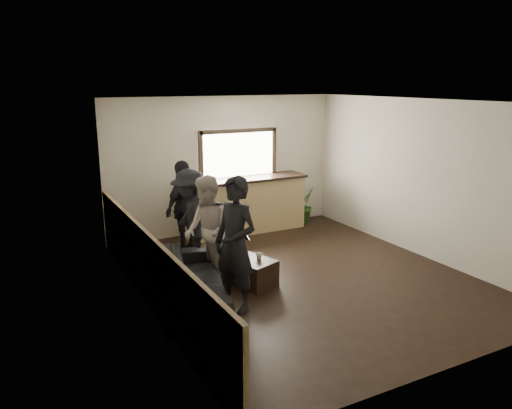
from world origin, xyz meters
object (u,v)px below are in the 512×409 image
cup_b (259,256)px  person_c (191,220)px  bar_counter (244,202)px  person_d (185,207)px  person_a (235,244)px  cup_a (233,255)px  sofa (193,281)px  coffee_table (247,270)px  potted_plant (305,205)px  person_b (207,231)px

cup_b → person_c: person_c is taller
bar_counter → person_d: bar_counter is taller
cup_b → person_a: (-0.69, -0.61, 0.48)m
cup_a → sofa: bearing=-154.9°
coffee_table → person_c: (-0.54, 0.99, 0.65)m
potted_plant → person_a: size_ratio=0.43×
sofa → person_c: (0.45, 1.26, 0.53)m
coffee_table → potted_plant: 3.63m
person_d → cup_b: bearing=71.1°
person_c → cup_b: bearing=35.9°
cup_b → person_d: size_ratio=0.06×
person_b → person_c: size_ratio=1.00×
cup_b → person_d: bearing=104.8°
bar_counter → person_d: size_ratio=1.56×
person_a → person_c: bearing=157.8°
cup_a → potted_plant: (2.86, 2.33, -0.05)m
sofa → coffee_table: 1.04m
sofa → cup_a: size_ratio=19.61×
cup_b → person_b: size_ratio=0.06×
sofa → person_d: bearing=-0.6°
sofa → person_d: (0.63, 2.05, 0.54)m
cup_a → potted_plant: bearing=39.2°
bar_counter → cup_b: 2.82m
person_b → person_d: person_d is taller
coffee_table → cup_a: (-0.17, 0.11, 0.25)m
person_c → potted_plant: bearing=118.5°
coffee_table → cup_a: bearing=146.8°
coffee_table → person_b: (-0.54, 0.25, 0.65)m
person_b → person_c: person_b is taller
bar_counter → coffee_table: (-1.18, -2.49, -0.44)m
coffee_table → potted_plant: bearing=42.3°
cup_b → person_c: bearing=121.5°
coffee_table → person_c: person_c is taller
person_b → person_c: bearing=-176.7°
person_a → coffee_table: bearing=121.9°
bar_counter → person_c: bar_counter is taller
person_a → person_b: (-0.00, 1.00, -0.08)m
cup_b → sofa: bearing=-173.1°
person_b → person_d: 1.54m
person_b → bar_counter: bearing=145.6°
cup_a → person_b: bearing=159.6°
cup_b → person_a: size_ratio=0.06×
person_c → person_d: size_ratio=0.99×
cup_a → bar_counter: bearing=60.3°
potted_plant → cup_a: bearing=-140.8°
cup_a → person_a: bearing=-113.3°
cup_b → person_c: 1.38m
sofa → person_c: bearing=-3.1°
bar_counter → person_c: size_ratio=1.58×
sofa → person_c: person_c is taller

